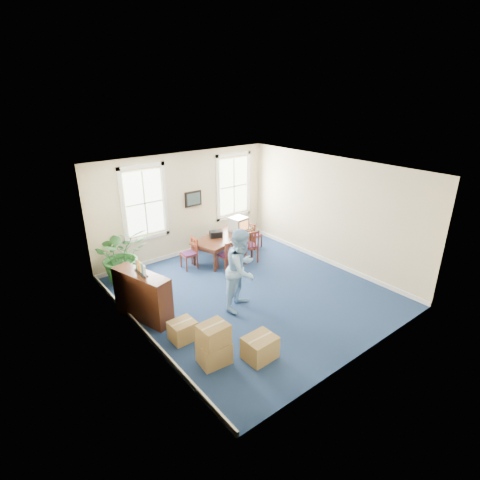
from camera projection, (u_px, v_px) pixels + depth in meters
floor at (251, 292)px, 9.76m from camera, size 6.50×6.50×0.00m
ceiling at (253, 170)px, 8.55m from camera, size 6.50×6.50×0.00m
wall_back at (184, 205)px, 11.52m from camera, size 6.50×0.00×6.50m
wall_front at (367, 286)px, 6.79m from camera, size 6.50×0.00×6.50m
wall_left at (136, 269)px, 7.44m from camera, size 0.00×6.50×6.50m
wall_right at (331, 212)px, 10.88m from camera, size 0.00×6.50×6.50m
baseboard_back at (187, 251)px, 12.08m from camera, size 6.00×0.04×0.12m
baseboard_left at (145, 333)px, 8.04m from camera, size 0.04×6.50×0.12m
baseboard_right at (326, 260)px, 11.44m from camera, size 0.04×6.50×0.12m
window_left at (144, 203)px, 10.65m from camera, size 1.40×0.12×2.20m
window_right at (234, 186)px, 12.48m from camera, size 1.40×0.12×2.20m
wall_picture at (193, 199)px, 11.60m from camera, size 0.58×0.06×0.48m
conference_table at (224, 246)px, 11.65m from camera, size 2.31×1.58×0.72m
crt_tv at (238, 224)px, 11.82m from camera, size 0.56×0.60×0.45m
game_console at (246, 228)px, 12.03m from camera, size 0.22×0.25×0.05m
equipment_bag at (216, 234)px, 11.38m from camera, size 0.44×0.37×0.19m
chair_near_left at (226, 255)px, 10.84m from camera, size 0.44×0.44×0.90m
chair_near_right at (249, 246)px, 11.31m from camera, size 0.56×0.56×1.03m
chair_end_left at (189, 254)px, 10.89m from camera, size 0.44×0.44×0.93m
chair_end_right at (254, 235)px, 12.33m from camera, size 0.47×0.47×0.89m
man at (242, 269)px, 8.77m from camera, size 1.20×1.09×1.99m
credenza at (143, 295)px, 8.46m from camera, size 0.84×1.57×1.19m
brochure_rack at (140, 266)px, 8.19m from camera, size 0.37×0.64×0.29m
potted_plant at (122, 255)px, 10.07m from camera, size 1.53×1.38×1.56m
cardboard_boxes at (220, 336)px, 7.31m from camera, size 1.58×1.58×0.89m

